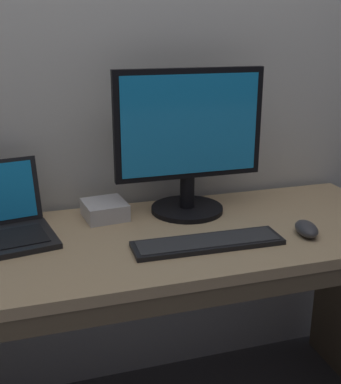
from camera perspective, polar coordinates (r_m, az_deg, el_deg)
name	(u,v)px	position (r m, az deg, el deg)	size (l,w,h in m)	color
desk	(149,293)	(1.66, -2.51, -11.59)	(1.77, 0.63, 0.78)	tan
external_monitor	(189,141)	(1.69, 2.14, 5.89)	(0.52, 0.26, 0.50)	black
wired_keyboard	(208,243)	(1.51, 4.32, -5.85)	(0.46, 0.13, 0.02)	black
computer_mouse	(306,229)	(1.63, 15.39, -4.10)	(0.07, 0.12, 0.04)	#38383D
external_drive_box	(105,210)	(1.72, -7.58, -2.04)	(0.14, 0.15, 0.06)	silver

